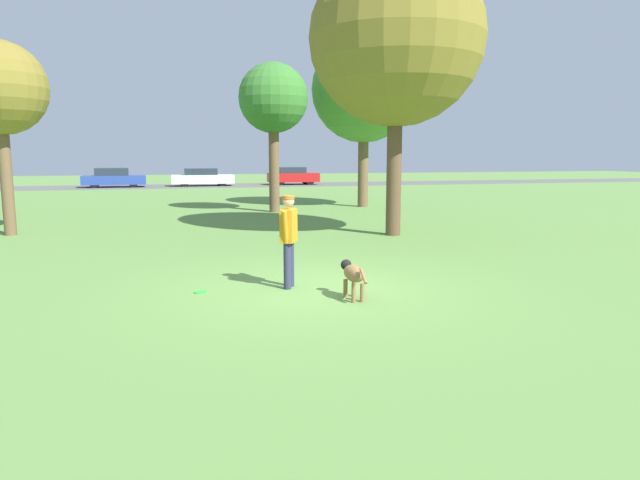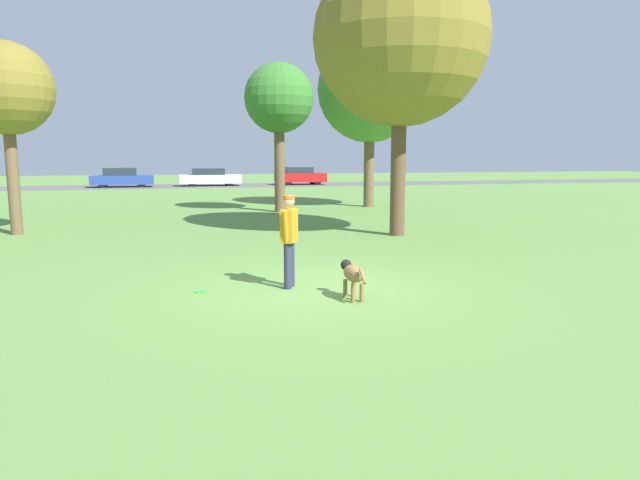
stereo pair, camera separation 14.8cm
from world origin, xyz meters
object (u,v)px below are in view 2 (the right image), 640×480
(person, at_px, (289,234))
(parked_car_red, at_px, (300,176))
(tree_near_right, at_px, (401,38))
(parked_car_blue, at_px, (122,178))
(tree_far_right, at_px, (370,90))
(tree_near_left, at_px, (6,90))
(dog, at_px, (353,274))
(tree_mid_center, at_px, (279,100))
(frisbee, at_px, (201,292))
(parked_car_white, at_px, (210,177))

(person, relative_size, parked_car_red, 0.42)
(tree_near_right, relative_size, parked_car_blue, 1.80)
(tree_far_right, distance_m, parked_car_red, 19.90)
(tree_near_left, bearing_deg, parked_car_red, 61.12)
(dog, relative_size, tree_far_right, 0.13)
(tree_mid_center, bearing_deg, dog, -95.71)
(person, relative_size, dog, 1.65)
(frisbee, height_order, parked_car_blue, parked_car_blue)
(tree_near_left, xyz_separation_m, parked_car_white, (7.06, 25.22, -3.45))
(person, relative_size, parked_car_white, 0.36)
(dog, height_order, tree_near_left, tree_near_left)
(tree_mid_center, height_order, tree_near_left, tree_mid_center)
(person, height_order, parked_car_blue, person)
(tree_mid_center, distance_m, parked_car_red, 21.69)
(tree_near_right, height_order, parked_car_white, tree_near_right)
(tree_near_left, distance_m, parked_car_blue, 25.38)
(parked_car_red, bearing_deg, tree_near_right, -96.66)
(dog, relative_size, parked_car_red, 0.25)
(tree_mid_center, bearing_deg, parked_car_red, 75.44)
(frisbee, bearing_deg, tree_near_left, 119.65)
(person, height_order, tree_far_right, tree_far_right)
(person, height_order, frisbee, person)
(tree_mid_center, relative_size, parked_car_red, 1.54)
(dog, bearing_deg, tree_far_right, -22.42)
(parked_car_red, bearing_deg, parked_car_blue, -178.89)
(parked_car_red, bearing_deg, tree_near_left, -118.80)
(person, height_order, tree_near_right, tree_near_right)
(parked_car_blue, xyz_separation_m, parked_car_white, (6.20, 0.09, -0.03))
(dog, xyz_separation_m, tree_near_right, (3.46, 6.69, 5.06))
(tree_near_right, xyz_separation_m, tree_near_left, (-10.65, 2.89, -1.37))
(person, bearing_deg, parked_car_white, 25.47)
(dog, relative_size, tree_mid_center, 0.17)
(tree_mid_center, bearing_deg, tree_near_left, -151.45)
(dog, bearing_deg, tree_mid_center, -8.10)
(tree_mid_center, bearing_deg, tree_far_right, 17.04)
(person, height_order, dog, person)
(person, bearing_deg, tree_mid_center, 16.98)
(frisbee, xyz_separation_m, tree_mid_center, (3.77, 13.22, 4.44))
(tree_near_left, bearing_deg, parked_car_blue, 88.04)
(tree_near_right, height_order, tree_mid_center, tree_near_right)
(dog, xyz_separation_m, parked_car_white, (-0.13, 34.81, 0.24))
(tree_mid_center, bearing_deg, frisbee, -105.91)
(frisbee, relative_size, tree_far_right, 0.03)
(dog, distance_m, tree_near_right, 9.07)
(tree_far_right, xyz_separation_m, parked_car_red, (1.12, 19.37, -4.40))
(person, height_order, parked_car_white, person)
(tree_far_right, bearing_deg, dog, -110.03)
(frisbee, bearing_deg, dog, -24.35)
(frisbee, height_order, tree_far_right, tree_far_right)
(person, distance_m, tree_near_left, 11.12)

